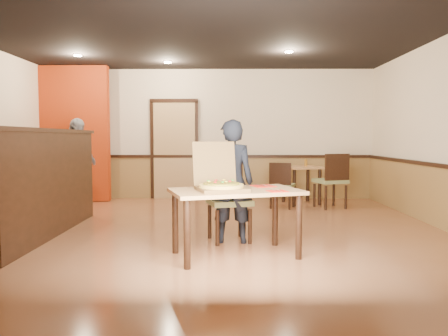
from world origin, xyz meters
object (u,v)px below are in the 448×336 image
object	(u,v)px
diner	(231,181)
side_chair_left	(282,183)
main_table	(236,199)
side_table	(301,175)
side_chair_right	(332,179)
pizza_box	(220,184)
condiment	(306,163)
diner_chair	(228,197)
passerby	(77,163)

from	to	relation	value
diner	side_chair_left	bearing A→B (deg)	-107.61
main_table	side_table	world-z (taller)	same
side_chair_right	side_table	distance (m)	0.78
side_chair_left	side_chair_right	size ratio (longest dim) A/B	0.84
side_chair_left	pizza_box	xyz separation A→B (m)	(-1.09, -3.37, 0.35)
side_table	condiment	bearing A→B (deg)	7.44
diner_chair	diner	bearing A→B (deg)	-88.96
main_table	side_chair_left	xyz separation A→B (m)	(0.92, 3.32, -0.17)
diner_chair	pizza_box	xyz separation A→B (m)	(-0.08, -0.84, 0.26)
diner_chair	side_chair_right	world-z (taller)	side_chair_right
side_table	diner	bearing A→B (deg)	-113.52
side_chair_right	diner_chair	bearing A→B (deg)	34.39
pizza_box	side_chair_right	bearing A→B (deg)	41.96
diner_chair	side_chair_right	xyz separation A→B (m)	(1.95, 2.52, 0.00)
diner_chair	condiment	xyz separation A→B (m)	(1.57, 3.16, 0.26)
passerby	condiment	size ratio (longest dim) A/B	11.62
side_table	pizza_box	bearing A→B (deg)	-111.43
side_table	condiment	size ratio (longest dim) A/B	5.88
main_table	diner	world-z (taller)	diner
main_table	passerby	bearing A→B (deg)	113.64
passerby	side_table	bearing A→B (deg)	-59.23
passerby	condiment	distance (m)	4.46
main_table	pizza_box	xyz separation A→B (m)	(-0.17, -0.05, 0.18)
pizza_box	side_chair_left	bearing A→B (deg)	55.25
diner_chair	passerby	xyz separation A→B (m)	(-2.85, 2.58, 0.29)
side_table	pizza_box	xyz separation A→B (m)	(-1.56, -3.98, 0.24)
diner	condiment	bearing A→B (deg)	-112.62
diner_chair	side_table	world-z (taller)	diner_chair
side_chair_right	diner	world-z (taller)	diner
side_chair_left	side_table	world-z (taller)	side_chair_left
side_table	main_table	bearing A→B (deg)	-109.47
condiment	diner_chair	bearing A→B (deg)	-116.42
side_table	passerby	bearing A→B (deg)	-172.61
side_table	pizza_box	size ratio (longest dim) A/B	1.21
side_table	side_chair_right	bearing A→B (deg)	-52.76
side_chair_left	pizza_box	world-z (taller)	pizza_box
side_chair_left	main_table	bearing A→B (deg)	93.86
side_table	diner	size ratio (longest dim) A/B	0.55
side_table	condiment	world-z (taller)	condiment
main_table	condiment	size ratio (longest dim) A/B	10.82
side_chair_left	side_table	xyz separation A→B (m)	(0.47, 0.61, 0.10)
side_table	passerby	distance (m)	4.38
side_chair_right	diner	distance (m)	3.29
main_table	side_chair_right	size ratio (longest dim) A/B	1.53
side_chair_right	condiment	xyz separation A→B (m)	(-0.38, 0.63, 0.26)
side_chair_left	diner	world-z (taller)	diner
side_chair_left	condiment	world-z (taller)	condiment
main_table	condiment	distance (m)	4.22
main_table	condiment	bearing A→B (deg)	51.93
diner	pizza_box	size ratio (longest dim) A/B	2.18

